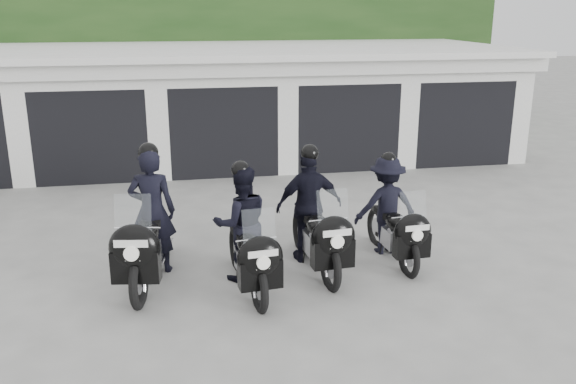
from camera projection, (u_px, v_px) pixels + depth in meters
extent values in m
plane|color=#9D9C97|center=(255.00, 266.00, 9.79)|extent=(80.00, 80.00, 0.00)
cube|color=silver|center=(215.00, 102.00, 17.39)|extent=(16.00, 6.00, 2.80)
cube|color=silver|center=(214.00, 50.00, 16.77)|extent=(16.40, 6.80, 0.16)
cube|color=silver|center=(223.00, 69.00, 13.97)|extent=(16.40, 0.12, 0.40)
cube|color=black|center=(226.00, 173.00, 14.92)|extent=(16.00, 0.06, 0.24)
cube|color=silver|center=(20.00, 126.00, 13.89)|extent=(0.50, 0.50, 2.80)
cube|color=black|center=(96.00, 128.00, 15.24)|extent=(2.60, 2.60, 2.20)
cube|color=silver|center=(86.00, 76.00, 13.85)|extent=(2.60, 0.50, 0.60)
cube|color=silver|center=(158.00, 122.00, 14.44)|extent=(0.50, 0.50, 2.80)
cube|color=black|center=(220.00, 124.00, 15.78)|extent=(2.60, 2.60, 2.20)
cube|color=silver|center=(222.00, 74.00, 14.39)|extent=(2.60, 0.50, 0.60)
cube|color=silver|center=(286.00, 118.00, 14.98)|extent=(0.50, 0.50, 2.80)
cube|color=black|center=(336.00, 120.00, 16.33)|extent=(2.60, 2.60, 2.20)
cube|color=silver|center=(348.00, 71.00, 14.93)|extent=(2.60, 0.50, 0.60)
cube|color=silver|center=(406.00, 114.00, 15.52)|extent=(0.50, 0.50, 2.80)
cube|color=black|center=(444.00, 117.00, 16.87)|extent=(2.60, 2.60, 2.20)
cube|color=silver|center=(466.00, 69.00, 15.48)|extent=(2.60, 0.50, 0.60)
cube|color=silver|center=(517.00, 110.00, 16.06)|extent=(0.50, 0.50, 2.80)
cube|color=#183312|center=(206.00, 64.00, 20.94)|extent=(20.00, 2.00, 4.30)
cylinder|color=black|center=(18.00, 78.00, 21.36)|extent=(0.24, 0.24, 3.30)
cylinder|color=black|center=(284.00, 73.00, 23.02)|extent=(0.24, 0.24, 3.30)
cylinder|color=black|center=(397.00, 70.00, 23.81)|extent=(0.24, 0.24, 3.30)
torus|color=black|center=(139.00, 281.00, 8.45)|extent=(0.26, 0.83, 0.82)
torus|color=black|center=(160.00, 239.00, 10.00)|extent=(0.26, 0.83, 0.82)
cube|color=#ACABB1|center=(150.00, 253.00, 9.23)|extent=(0.39, 0.66, 0.36)
cube|color=black|center=(151.00, 264.00, 9.26)|extent=(0.33, 1.46, 0.07)
ellipsoid|color=black|center=(146.00, 233.00, 8.93)|extent=(0.47, 0.70, 0.32)
cube|color=black|center=(152.00, 221.00, 9.39)|extent=(0.39, 0.66, 0.11)
ellipsoid|color=black|center=(135.00, 248.00, 8.21)|extent=(0.76, 0.48, 0.67)
cube|color=black|center=(136.00, 266.00, 8.29)|extent=(0.68, 0.35, 0.45)
cube|color=#B2BFC6|center=(133.00, 216.00, 8.12)|extent=(0.51, 0.21, 0.57)
cylinder|color=silver|center=(137.00, 228.00, 8.37)|extent=(0.63, 0.13, 0.03)
cube|color=white|center=(131.00, 244.00, 7.99)|extent=(0.45, 0.09, 0.10)
cube|color=white|center=(132.00, 257.00, 8.08)|extent=(0.20, 0.05, 0.11)
imported|color=black|center=(152.00, 211.00, 9.37)|extent=(0.79, 0.58, 1.97)
sphere|color=black|center=(148.00, 152.00, 9.10)|extent=(0.30, 0.30, 0.30)
torus|color=black|center=(259.00, 287.00, 8.33)|extent=(0.19, 0.75, 0.74)
torus|color=black|center=(237.00, 249.00, 9.67)|extent=(0.19, 0.75, 0.74)
cube|color=#ACABB1|center=(247.00, 262.00, 9.00)|extent=(0.32, 0.58, 0.32)
cube|color=black|center=(247.00, 272.00, 9.03)|extent=(0.22, 1.32, 0.06)
ellipsoid|color=black|center=(249.00, 244.00, 8.74)|extent=(0.39, 0.62, 0.29)
cube|color=black|center=(242.00, 233.00, 9.14)|extent=(0.32, 0.58, 0.10)
ellipsoid|color=black|center=(260.00, 257.00, 8.12)|extent=(0.67, 0.40, 0.61)
cube|color=black|center=(260.00, 274.00, 8.19)|extent=(0.61, 0.29, 0.40)
cube|color=#B2BFC6|center=(259.00, 228.00, 8.03)|extent=(0.46, 0.17, 0.52)
cylinder|color=silver|center=(256.00, 239.00, 8.25)|extent=(0.57, 0.09, 0.03)
cube|color=white|center=(263.00, 254.00, 7.93)|extent=(0.40, 0.06, 0.09)
cube|color=white|center=(263.00, 266.00, 8.01)|extent=(0.18, 0.03, 0.10)
imported|color=black|center=(242.00, 223.00, 9.11)|extent=(0.93, 0.76, 1.78)
sphere|color=black|center=(240.00, 170.00, 8.87)|extent=(0.27, 0.27, 0.27)
torus|color=black|center=(330.00, 267.00, 8.96)|extent=(0.18, 0.78, 0.77)
torus|color=black|center=(301.00, 232.00, 10.37)|extent=(0.18, 0.78, 0.77)
cube|color=#ACABB1|center=(314.00, 243.00, 9.67)|extent=(0.32, 0.60, 0.34)
cube|color=black|center=(315.00, 253.00, 9.70)|extent=(0.20, 1.38, 0.06)
ellipsoid|color=black|center=(318.00, 225.00, 9.40)|extent=(0.39, 0.64, 0.31)
cube|color=black|center=(309.00, 215.00, 9.81)|extent=(0.32, 0.60, 0.11)
ellipsoid|color=black|center=(333.00, 237.00, 8.74)|extent=(0.69, 0.40, 0.64)
cube|color=black|center=(333.00, 253.00, 8.81)|extent=(0.63, 0.28, 0.42)
cube|color=#B2BFC6|center=(333.00, 208.00, 8.65)|extent=(0.47, 0.16, 0.54)
cylinder|color=silver|center=(328.00, 220.00, 8.88)|extent=(0.59, 0.08, 0.03)
cube|color=white|center=(337.00, 233.00, 8.54)|extent=(0.42, 0.05, 0.10)
cube|color=white|center=(336.00, 245.00, 8.62)|extent=(0.19, 0.03, 0.11)
imported|color=black|center=(309.00, 206.00, 9.79)|extent=(1.14, 0.71, 1.86)
sphere|color=black|center=(310.00, 153.00, 9.54)|extent=(0.29, 0.29, 0.29)
torus|color=black|center=(409.00, 257.00, 9.41)|extent=(0.14, 0.70, 0.69)
torus|color=black|center=(376.00, 227.00, 10.68)|extent=(0.14, 0.70, 0.69)
cube|color=#ACABB1|center=(391.00, 237.00, 10.04)|extent=(0.27, 0.53, 0.30)
cube|color=black|center=(391.00, 246.00, 10.07)|extent=(0.14, 1.23, 0.06)
ellipsoid|color=black|center=(396.00, 222.00, 9.80)|extent=(0.34, 0.56, 0.27)
cube|color=black|center=(386.00, 213.00, 10.17)|extent=(0.27, 0.53, 0.09)
ellipsoid|color=black|center=(413.00, 232.00, 9.21)|extent=(0.61, 0.34, 0.57)
cube|color=black|center=(412.00, 245.00, 9.27)|extent=(0.56, 0.24, 0.38)
cube|color=#B2BFC6|center=(413.00, 207.00, 9.13)|extent=(0.42, 0.13, 0.48)
cylinder|color=silver|center=(408.00, 217.00, 9.34)|extent=(0.53, 0.06, 0.03)
cube|color=white|center=(418.00, 228.00, 9.03)|extent=(0.38, 0.03, 0.09)
cube|color=white|center=(416.00, 238.00, 9.10)|extent=(0.17, 0.02, 0.09)
imported|color=black|center=(386.00, 205.00, 10.15)|extent=(1.10, 0.61, 1.66)
sphere|color=black|center=(388.00, 160.00, 9.93)|extent=(0.26, 0.26, 0.26)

